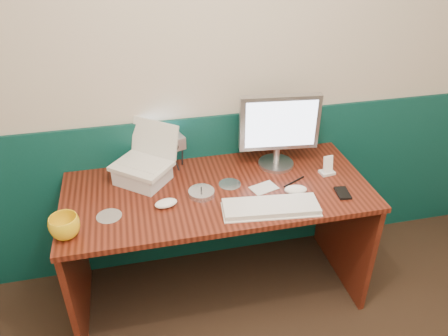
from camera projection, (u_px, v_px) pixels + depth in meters
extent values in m
cube|color=beige|center=(225.00, 72.00, 2.35)|extent=(3.50, 0.04, 2.50)
cube|color=#073532|center=(226.00, 188.00, 2.73)|extent=(3.48, 0.02, 1.00)
cube|color=#37110A|center=(218.00, 244.00, 2.48)|extent=(1.60, 0.70, 0.75)
cube|color=silver|center=(143.00, 174.00, 2.32)|extent=(0.32, 0.32, 0.09)
cube|color=white|center=(271.00, 208.00, 2.12)|extent=(0.48, 0.20, 0.03)
ellipsoid|color=white|center=(296.00, 189.00, 2.24)|extent=(0.13, 0.09, 0.04)
ellipsoid|color=white|center=(166.00, 203.00, 2.14)|extent=(0.12, 0.09, 0.04)
imported|color=yellow|center=(65.00, 227.00, 1.93)|extent=(0.15, 0.15, 0.11)
cylinder|color=silver|center=(201.00, 193.00, 2.23)|extent=(0.13, 0.13, 0.03)
cylinder|color=silver|center=(109.00, 216.00, 2.09)|extent=(0.12, 0.12, 0.00)
cylinder|color=#ACB1BC|center=(230.00, 184.00, 2.32)|extent=(0.12, 0.12, 0.00)
cylinder|color=black|center=(294.00, 182.00, 2.33)|extent=(0.14, 0.08, 0.01)
cube|color=silver|center=(264.00, 188.00, 2.29)|extent=(0.16, 0.13, 0.00)
cube|color=silver|center=(327.00, 172.00, 2.41)|extent=(0.09, 0.07, 0.01)
cube|color=white|center=(328.00, 164.00, 2.38)|extent=(0.06, 0.03, 0.09)
cube|color=black|center=(343.00, 193.00, 2.24)|extent=(0.07, 0.11, 0.01)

